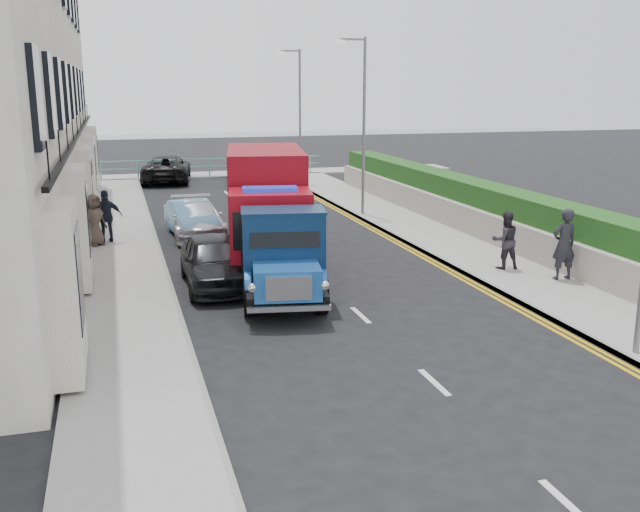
{
  "coord_description": "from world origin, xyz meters",
  "views": [
    {
      "loc": [
        -5.29,
        -12.87,
        5.21
      ],
      "look_at": [
        -0.88,
        2.33,
        1.4
      ],
      "focal_mm": 40.0,
      "sensor_mm": 36.0,
      "label": 1
    }
  ],
  "objects_px": {
    "lamp_mid": "(361,117)",
    "pedestrian_east_near": "(564,244)",
    "lamp_far": "(298,109)",
    "red_lorry": "(266,204)",
    "bedford_lorry": "(283,261)",
    "parked_car_front": "(214,261)"
  },
  "relations": [
    {
      "from": "parked_car_front",
      "to": "bedford_lorry",
      "type": "bearing_deg",
      "value": -55.29
    },
    {
      "from": "bedford_lorry",
      "to": "pedestrian_east_near",
      "type": "xyz_separation_m",
      "value": [
        7.61,
        -0.28,
        0.01
      ]
    },
    {
      "from": "bedford_lorry",
      "to": "pedestrian_east_near",
      "type": "relative_size",
      "value": 2.67
    },
    {
      "from": "lamp_far",
      "to": "red_lorry",
      "type": "relative_size",
      "value": 1.05
    },
    {
      "from": "lamp_far",
      "to": "parked_car_front",
      "type": "relative_size",
      "value": 1.74
    },
    {
      "from": "lamp_far",
      "to": "bedford_lorry",
      "type": "xyz_separation_m",
      "value": [
        -5.69,
        -20.64,
        -2.93
      ]
    },
    {
      "from": "bedford_lorry",
      "to": "red_lorry",
      "type": "xyz_separation_m",
      "value": [
        0.48,
        4.14,
        0.71
      ]
    },
    {
      "from": "parked_car_front",
      "to": "red_lorry",
      "type": "bearing_deg",
      "value": 48.88
    },
    {
      "from": "red_lorry",
      "to": "bedford_lorry",
      "type": "bearing_deg",
      "value": -86.91
    },
    {
      "from": "lamp_far",
      "to": "red_lorry",
      "type": "bearing_deg",
      "value": -107.52
    },
    {
      "from": "lamp_mid",
      "to": "parked_car_front",
      "type": "distance_m",
      "value": 11.61
    },
    {
      "from": "bedford_lorry",
      "to": "parked_car_front",
      "type": "height_order",
      "value": "bedford_lorry"
    },
    {
      "from": "lamp_mid",
      "to": "parked_car_front",
      "type": "xyz_separation_m",
      "value": [
        -7.08,
        -8.59,
        -3.31
      ]
    },
    {
      "from": "lamp_far",
      "to": "bedford_lorry",
      "type": "relative_size",
      "value": 1.36
    },
    {
      "from": "lamp_far",
      "to": "bedford_lorry",
      "type": "height_order",
      "value": "lamp_far"
    },
    {
      "from": "lamp_mid",
      "to": "pedestrian_east_near",
      "type": "bearing_deg",
      "value": -80.02
    },
    {
      "from": "lamp_far",
      "to": "red_lorry",
      "type": "distance_m",
      "value": 17.44
    },
    {
      "from": "lamp_far",
      "to": "parked_car_front",
      "type": "height_order",
      "value": "lamp_far"
    },
    {
      "from": "lamp_mid",
      "to": "pedestrian_east_near",
      "type": "relative_size",
      "value": 3.63
    },
    {
      "from": "parked_car_front",
      "to": "pedestrian_east_near",
      "type": "bearing_deg",
      "value": -13.84
    },
    {
      "from": "bedford_lorry",
      "to": "red_lorry",
      "type": "distance_m",
      "value": 4.23
    },
    {
      "from": "lamp_far",
      "to": "pedestrian_east_near",
      "type": "bearing_deg",
      "value": -84.75
    }
  ]
}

